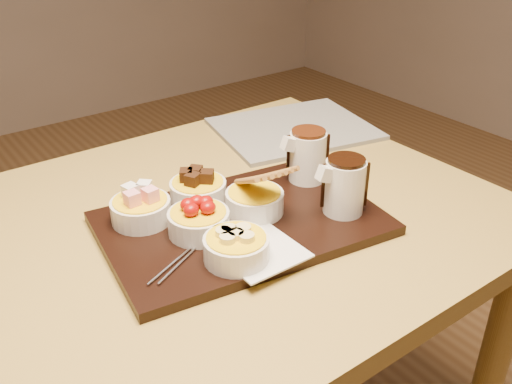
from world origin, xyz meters
TOP-DOWN VIEW (x-y plane):
  - dining_table at (0.00, 0.00)m, footprint 1.20×0.80m
  - serving_board at (0.11, -0.06)m, footprint 0.50×0.36m
  - napkin at (0.08, -0.16)m, footprint 0.12×0.12m
  - bowl_marshmallows at (-0.02, 0.03)m, footprint 0.10×0.10m
  - bowl_cake at (0.09, 0.03)m, footprint 0.10×0.10m
  - bowl_strawberries at (0.03, -0.05)m, footprint 0.10×0.10m
  - bowl_biscotti at (0.14, -0.05)m, footprint 0.10×0.10m
  - bowl_bananas at (0.04, -0.15)m, footprint 0.10×0.10m
  - pitcher_dark_chocolate at (0.27, -0.14)m, footprint 0.08×0.08m
  - pitcher_milk_chocolate at (0.30, -0.02)m, footprint 0.08×0.08m
  - fondue_skewers at (0.02, -0.08)m, footprint 0.13×0.25m
  - newspaper at (0.46, 0.21)m, footprint 0.40×0.34m

SIDE VIEW (x-z plane):
  - dining_table at x=0.00m, z-range 0.28..1.03m
  - newspaper at x=0.46m, z-range 0.75..0.76m
  - serving_board at x=0.11m, z-range 0.75..0.77m
  - napkin at x=0.08m, z-range 0.77..0.77m
  - fondue_skewers at x=0.02m, z-range 0.77..0.78m
  - bowl_marshmallows at x=-0.02m, z-range 0.77..0.81m
  - bowl_cake at x=0.09m, z-range 0.77..0.81m
  - bowl_strawberries at x=0.03m, z-range 0.77..0.81m
  - bowl_biscotti at x=0.14m, z-range 0.77..0.81m
  - bowl_bananas at x=0.04m, z-range 0.77..0.81m
  - pitcher_dark_chocolate at x=0.27m, z-range 0.77..0.86m
  - pitcher_milk_chocolate at x=0.30m, z-range 0.77..0.86m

